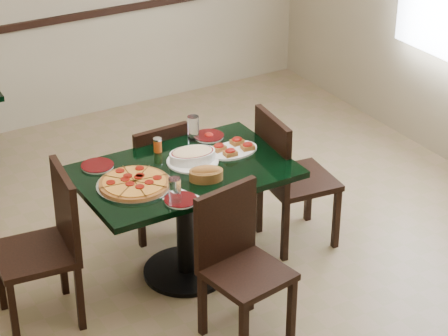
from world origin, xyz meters
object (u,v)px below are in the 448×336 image
chair_far (155,174)px  chair_near (238,257)px  main_table (184,196)px  lasagna_casserole (192,156)px  chair_right (287,172)px  pepperoni_pizza (134,183)px  bread_basket (206,174)px  chair_left (49,239)px  bruschetta_platter (233,148)px

chair_far → chair_near: bearing=84.2°
main_table → lasagna_casserole: lasagna_casserole is taller
chair_far → main_table: bearing=81.2°
chair_right → lasagna_casserole: size_ratio=2.98×
pepperoni_pizza → lasagna_casserole: 0.44m
chair_right → bread_basket: size_ratio=3.97×
chair_left → bread_basket: chair_left is taller
main_table → chair_left: size_ratio=1.35×
chair_near → chair_left: bearing=132.9°
bread_basket → main_table: bearing=127.9°
chair_near → bruschetta_platter: 0.84m
pepperoni_pizza → bread_basket: size_ratio=1.87×
chair_left → chair_far: bearing=125.3°
bruschetta_platter → chair_right: bearing=-14.7°
chair_far → pepperoni_pizza: size_ratio=1.87×
chair_near → bruschetta_platter: chair_near is taller
chair_right → bread_basket: bearing=110.1°
chair_far → bruschetta_platter: 0.65m
chair_right → bread_basket: (-0.69, -0.17, 0.26)m
chair_right → bruschetta_platter: size_ratio=2.72×
chair_near → pepperoni_pizza: chair_near is taller
main_table → bread_basket: bread_basket is taller
chair_right → bread_basket: 0.76m
pepperoni_pizza → main_table: bearing=6.4°
chair_right → lasagna_casserole: bearing=91.1°
bruschetta_platter → lasagna_casserole: bearing=174.3°
pepperoni_pizza → lasagna_casserole: size_ratio=1.40×
main_table → lasagna_casserole: size_ratio=4.02×
chair_far → bruschetta_platter: (0.32, -0.47, 0.31)m
bruschetta_platter → chair_near: bearing=-124.5°
chair_left → lasagna_casserole: bearing=98.7°
main_table → pepperoni_pizza: size_ratio=2.87×
lasagna_casserole → bread_basket: lasagna_casserole is taller
chair_near → bread_basket: size_ratio=3.76×
pepperoni_pizza → bruschetta_platter: (0.72, 0.09, 0.01)m
bread_basket → lasagna_casserole: bearing=102.5°
chair_far → pepperoni_pizza: bearing=52.0°
chair_left → pepperoni_pizza: 0.58m
chair_near → chair_right: size_ratio=0.95×
lasagna_casserole → chair_left: bearing=-167.5°
chair_far → pepperoni_pizza: (-0.40, -0.56, 0.31)m
chair_far → bread_basket: size_ratio=3.50×
chair_near → bread_basket: chair_near is taller
chair_right → pepperoni_pizza: 1.11m
chair_far → chair_left: 1.05m
bread_basket → bruschetta_platter: bread_basket is taller
chair_near → main_table: bearing=79.6°
chair_near → pepperoni_pizza: bearing=109.1°
chair_right → lasagna_casserole: 0.71m
main_table → chair_right: (0.75, -0.01, -0.04)m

